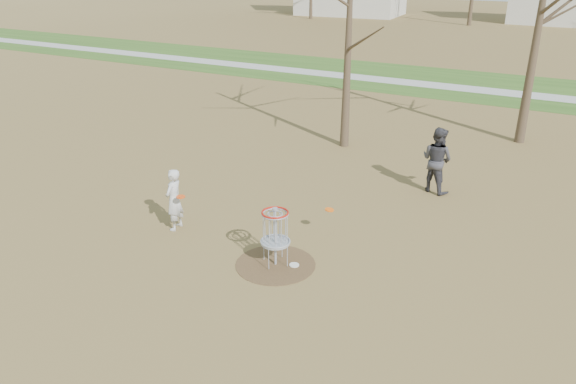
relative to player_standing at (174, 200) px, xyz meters
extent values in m
plane|color=brown|center=(3.09, -0.35, -0.79)|extent=(160.00, 160.00, 0.00)
cube|color=#2D5119|center=(3.09, 20.65, -0.79)|extent=(160.00, 8.00, 0.01)
cube|color=#9E9E99|center=(3.09, 19.65, -0.78)|extent=(160.00, 1.50, 0.01)
cylinder|color=#47331E|center=(3.09, -0.35, -0.79)|extent=(1.80, 1.80, 0.01)
imported|color=silver|center=(0.00, 0.00, 0.00)|extent=(0.46, 0.63, 1.59)
imported|color=#38373C|center=(5.06, 5.53, 0.17)|extent=(1.12, 1.00, 1.93)
cylinder|color=white|center=(3.49, -0.20, -0.77)|extent=(0.22, 0.22, 0.02)
cylinder|color=#FF600D|center=(3.57, 1.43, -0.06)|extent=(0.22, 0.22, 0.05)
cylinder|color=#F1470C|center=(0.35, -0.15, 0.21)|extent=(0.22, 0.22, 0.02)
cylinder|color=#9EA3AD|center=(3.09, -0.35, -0.12)|extent=(0.05, 0.05, 1.35)
cylinder|color=#9EA3AD|center=(3.09, -0.35, -0.24)|extent=(0.64, 0.64, 0.04)
torus|color=#9EA3AD|center=(3.09, -0.35, 0.46)|extent=(0.60, 0.60, 0.04)
torus|color=#B5170C|center=(3.09, -0.35, 0.49)|extent=(0.60, 0.60, 0.04)
cone|color=#382B1E|center=(1.09, 8.15, 2.96)|extent=(0.32, 0.32, 7.50)
cone|color=#382B1E|center=(6.59, 11.65, 3.46)|extent=(0.36, 0.36, 8.50)
cube|color=silver|center=(-16.91, 51.65, 0.81)|extent=(11.46, 7.75, 3.20)
cube|color=silver|center=(5.09, 53.65, 0.81)|extent=(10.24, 7.34, 3.20)
camera|label=1|loc=(8.55, -9.79, 5.62)|focal=35.00mm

